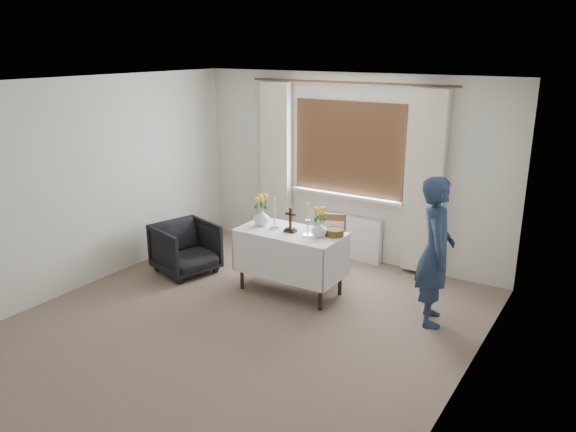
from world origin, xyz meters
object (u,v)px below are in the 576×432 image
(person, at_px, (435,251))
(flower_vase_left, at_px, (261,217))
(altar_table, at_px, (290,262))
(armchair, at_px, (186,248))
(wooden_chair, at_px, (330,247))
(flower_vase_right, at_px, (319,229))
(wooden_cross, at_px, (290,220))

(person, distance_m, flower_vase_left, 2.09)
(person, bearing_deg, altar_table, 73.92)
(armchair, xyz_separation_m, flower_vase_left, (1.04, 0.22, 0.53))
(wooden_chair, bearing_deg, flower_vase_right, -93.65)
(flower_vase_left, xyz_separation_m, flower_vase_right, (0.79, 0.00, -0.01))
(wooden_cross, height_order, flower_vase_right, wooden_cross)
(armchair, height_order, person, person)
(altar_table, xyz_separation_m, wooden_chair, (0.19, 0.63, 0.02))
(person, height_order, flower_vase_left, person)
(wooden_chair, relative_size, flower_vase_left, 3.97)
(altar_table, bearing_deg, wooden_cross, -60.78)
(wooden_chair, bearing_deg, person, -37.33)
(wooden_chair, bearing_deg, wooden_cross, -125.65)
(armchair, distance_m, wooden_cross, 1.59)
(altar_table, height_order, flower_vase_left, flower_vase_left)
(altar_table, height_order, wooden_chair, wooden_chair)
(armchair, relative_size, wooden_cross, 2.51)
(flower_vase_left, bearing_deg, flower_vase_right, 0.13)
(flower_vase_left, distance_m, flower_vase_right, 0.79)
(altar_table, bearing_deg, armchair, -171.87)
(person, relative_size, flower_vase_right, 8.68)
(wooden_chair, distance_m, flower_vase_left, 0.98)
(armchair, bearing_deg, flower_vase_left, -61.95)
(wooden_cross, height_order, flower_vase_left, wooden_cross)
(wooden_chair, xyz_separation_m, wooden_cross, (-0.18, -0.65, 0.50))
(altar_table, height_order, armchair, altar_table)
(armchair, bearing_deg, person, -67.08)
(altar_table, xyz_separation_m, wooden_cross, (0.01, -0.02, 0.53))
(armchair, relative_size, person, 0.46)
(person, height_order, wooden_cross, person)
(altar_table, height_order, flower_vase_right, flower_vase_right)
(altar_table, relative_size, person, 0.78)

